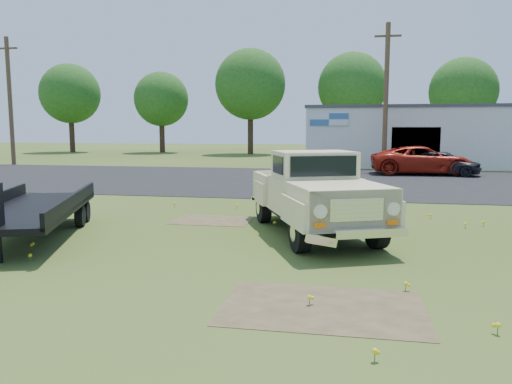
# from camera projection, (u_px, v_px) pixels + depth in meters

# --- Properties ---
(ground) EXTENTS (140.00, 140.00, 0.00)m
(ground) POSITION_uv_depth(u_px,v_px,m) (259.00, 254.00, 10.62)
(ground) COLOR #3A4E19
(ground) RESTS_ON ground
(asphalt_lot) EXTENTS (90.00, 14.00, 0.02)m
(asphalt_lot) POSITION_uv_depth(u_px,v_px,m) (312.00, 181.00, 25.25)
(asphalt_lot) COLOR black
(asphalt_lot) RESTS_ON ground
(dirt_patch_a) EXTENTS (3.00, 2.00, 0.01)m
(dirt_patch_a) POSITION_uv_depth(u_px,v_px,m) (323.00, 308.00, 7.43)
(dirt_patch_a) COLOR #4B4128
(dirt_patch_a) RESTS_ON ground
(dirt_patch_b) EXTENTS (2.20, 1.60, 0.01)m
(dirt_patch_b) POSITION_uv_depth(u_px,v_px,m) (213.00, 221.00, 14.40)
(dirt_patch_b) COLOR #4B4128
(dirt_patch_b) RESTS_ON ground
(commercial_building) EXTENTS (14.20, 8.20, 4.15)m
(commercial_building) POSITION_uv_depth(u_px,v_px,m) (409.00, 136.00, 35.58)
(commercial_building) COLOR silver
(commercial_building) RESTS_ON ground
(utility_pole_west) EXTENTS (1.60, 0.30, 9.00)m
(utility_pole_west) POSITION_uv_depth(u_px,v_px,m) (10.00, 100.00, 35.48)
(utility_pole_west) COLOR #4A3222
(utility_pole_west) RESTS_ON ground
(utility_pole_mid) EXTENTS (1.60, 0.30, 9.00)m
(utility_pole_mid) POSITION_uv_depth(u_px,v_px,m) (386.00, 96.00, 30.76)
(utility_pole_mid) COLOR #4A3222
(utility_pole_mid) RESTS_ON ground
(treeline_a) EXTENTS (6.40, 6.40, 9.52)m
(treeline_a) POSITION_uv_depth(u_px,v_px,m) (70.00, 94.00, 53.90)
(treeline_a) COLOR #362518
(treeline_a) RESTS_ON ground
(treeline_b) EXTENTS (5.76, 5.76, 8.57)m
(treeline_b) POSITION_uv_depth(u_px,v_px,m) (161.00, 99.00, 53.14)
(treeline_b) COLOR #362518
(treeline_b) RESTS_ON ground
(treeline_c) EXTENTS (7.04, 7.04, 10.47)m
(treeline_c) POSITION_uv_depth(u_px,v_px,m) (250.00, 85.00, 49.70)
(treeline_c) COLOR #362518
(treeline_c) RESTS_ON ground
(treeline_d) EXTENTS (6.72, 6.72, 10.00)m
(treeline_d) POSITION_uv_depth(u_px,v_px,m) (352.00, 87.00, 48.90)
(treeline_d) COLOR #362518
(treeline_d) RESTS_ON ground
(treeline_e) EXTENTS (6.08, 6.08, 9.04)m
(treeline_e) POSITION_uv_depth(u_px,v_px,m) (463.00, 91.00, 45.70)
(treeline_e) COLOR #362518
(treeline_e) RESTS_ON ground
(vintage_pickup_truck) EXTENTS (4.28, 6.19, 2.10)m
(vintage_pickup_truck) POSITION_uv_depth(u_px,v_px,m) (314.00, 193.00, 12.49)
(vintage_pickup_truck) COLOR beige
(vintage_pickup_truck) RESTS_ON ground
(flatbed_trailer) EXTENTS (3.87, 6.34, 1.64)m
(flatbed_trailer) POSITION_uv_depth(u_px,v_px,m) (31.00, 205.00, 12.03)
(flatbed_trailer) COLOR black
(flatbed_trailer) RESTS_ON ground
(red_pickup) EXTENTS (5.90, 2.96, 1.60)m
(red_pickup) POSITION_uv_depth(u_px,v_px,m) (423.00, 161.00, 28.40)
(red_pickup) COLOR maroon
(red_pickup) RESTS_ON ground
(dark_sedan) EXTENTS (4.42, 2.82, 1.40)m
(dark_sedan) POSITION_uv_depth(u_px,v_px,m) (442.00, 163.00, 27.91)
(dark_sedan) COLOR black
(dark_sedan) RESTS_ON ground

